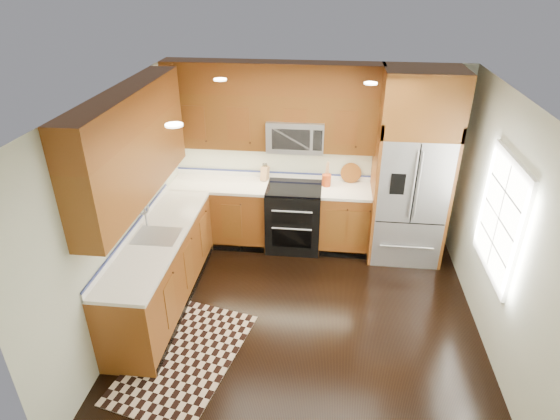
# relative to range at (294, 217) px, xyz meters

# --- Properties ---
(ground) EXTENTS (4.00, 4.00, 0.00)m
(ground) POSITION_rel_range_xyz_m (0.25, -1.67, -0.47)
(ground) COLOR black
(ground) RESTS_ON ground
(wall_back) EXTENTS (4.00, 0.02, 2.60)m
(wall_back) POSITION_rel_range_xyz_m (0.25, 0.33, 0.83)
(wall_back) COLOR beige
(wall_back) RESTS_ON ground
(wall_left) EXTENTS (0.02, 4.00, 2.60)m
(wall_left) POSITION_rel_range_xyz_m (-1.75, -1.67, 0.83)
(wall_left) COLOR beige
(wall_left) RESTS_ON ground
(wall_right) EXTENTS (0.02, 4.00, 2.60)m
(wall_right) POSITION_rel_range_xyz_m (2.25, -1.67, 0.83)
(wall_right) COLOR beige
(wall_right) RESTS_ON ground
(window) EXTENTS (0.04, 1.10, 1.30)m
(window) POSITION_rel_range_xyz_m (2.23, -1.47, 0.93)
(window) COLOR white
(window) RESTS_ON ground
(base_cabinets) EXTENTS (2.85, 3.00, 0.90)m
(base_cabinets) POSITION_rel_range_xyz_m (-0.98, -0.77, -0.02)
(base_cabinets) COLOR brown
(base_cabinets) RESTS_ON ground
(countertop) EXTENTS (2.86, 3.01, 0.04)m
(countertop) POSITION_rel_range_xyz_m (-0.84, -0.65, 0.45)
(countertop) COLOR white
(countertop) RESTS_ON base_cabinets
(upper_cabinets) EXTENTS (2.85, 3.00, 1.15)m
(upper_cabinets) POSITION_rel_range_xyz_m (-0.90, -0.58, 1.56)
(upper_cabinets) COLOR brown
(upper_cabinets) RESTS_ON ground
(range) EXTENTS (0.76, 0.67, 0.95)m
(range) POSITION_rel_range_xyz_m (0.00, 0.00, 0.00)
(range) COLOR black
(range) RESTS_ON ground
(microwave) EXTENTS (0.76, 0.40, 0.42)m
(microwave) POSITION_rel_range_xyz_m (-0.00, 0.13, 1.19)
(microwave) COLOR #B2B2B7
(microwave) RESTS_ON ground
(refrigerator) EXTENTS (0.98, 0.75, 2.60)m
(refrigerator) POSITION_rel_range_xyz_m (1.55, -0.04, 0.83)
(refrigerator) COLOR #B2B2B7
(refrigerator) RESTS_ON ground
(sink_faucet) EXTENTS (0.54, 0.44, 0.37)m
(sink_faucet) POSITION_rel_range_xyz_m (-1.48, -1.44, 0.52)
(sink_faucet) COLOR #B2B2B7
(sink_faucet) RESTS_ON countertop
(rug) EXTENTS (1.34, 1.84, 0.01)m
(rug) POSITION_rel_range_xyz_m (-0.95, -2.35, -0.46)
(rug) COLOR black
(rug) RESTS_ON ground
(knife_block) EXTENTS (0.12, 0.14, 0.25)m
(knife_block) POSITION_rel_range_xyz_m (-0.44, 0.23, 0.57)
(knife_block) COLOR tan
(knife_block) RESTS_ON countertop
(utensil_crock) EXTENTS (0.13, 0.13, 0.35)m
(utensil_crock) POSITION_rel_range_xyz_m (0.44, 0.11, 0.59)
(utensil_crock) COLOR #AB3D15
(utensil_crock) RESTS_ON countertop
(cutting_board) EXTENTS (0.29, 0.29, 0.02)m
(cutting_board) POSITION_rel_range_xyz_m (0.78, 0.27, 0.48)
(cutting_board) COLOR brown
(cutting_board) RESTS_ON countertop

